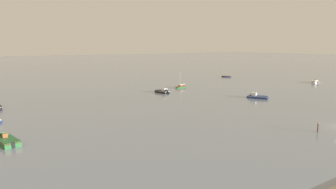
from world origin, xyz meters
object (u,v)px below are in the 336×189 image
(sailboat_moored_0, at_px, (181,87))
(motorboat_moored_2, at_px, (5,140))
(motorboat_moored_3, at_px, (255,97))
(motorboat_moored_0, at_px, (315,82))
(motorboat_moored_1, at_px, (164,92))
(mooring_post_left, at_px, (318,128))
(rowboat_moored_0, at_px, (226,77))

(sailboat_moored_0, bearing_deg, motorboat_moored_2, 16.49)
(motorboat_moored_3, bearing_deg, sailboat_moored_0, -18.19)
(motorboat_moored_2, height_order, sailboat_moored_0, sailboat_moored_0)
(motorboat_moored_0, relative_size, motorboat_moored_1, 1.24)
(motorboat_moored_0, bearing_deg, motorboat_moored_2, -21.16)
(motorboat_moored_3, relative_size, mooring_post_left, 3.38)
(motorboat_moored_0, distance_m, rowboat_moored_0, 35.19)
(motorboat_moored_2, xyz_separation_m, rowboat_moored_0, (90.31, 47.93, -0.11))
(rowboat_moored_0, bearing_deg, mooring_post_left, -72.06)
(motorboat_moored_0, relative_size, motorboat_moored_3, 1.18)
(motorboat_moored_0, relative_size, sailboat_moored_0, 1.21)
(motorboat_moored_1, relative_size, motorboat_moored_3, 0.95)
(motorboat_moored_3, bearing_deg, motorboat_moored_0, -105.45)
(motorboat_moored_0, relative_size, motorboat_moored_2, 1.06)
(motorboat_moored_2, relative_size, sailboat_moored_0, 1.14)
(mooring_post_left, bearing_deg, sailboat_moored_0, 76.60)
(sailboat_moored_0, distance_m, mooring_post_left, 54.41)
(motorboat_moored_2, relative_size, motorboat_moored_3, 1.11)
(sailboat_moored_0, distance_m, rowboat_moored_0, 40.15)
(motorboat_moored_1, distance_m, motorboat_moored_2, 50.37)
(motorboat_moored_1, xyz_separation_m, motorboat_moored_3, (14.65, -20.21, 0.01))
(motorboat_moored_0, height_order, rowboat_moored_0, motorboat_moored_0)
(motorboat_moored_2, distance_m, rowboat_moored_0, 102.24)
(motorboat_moored_3, height_order, rowboat_moored_0, motorboat_moored_3)
(sailboat_moored_0, relative_size, mooring_post_left, 3.27)
(motorboat_moored_2, distance_m, mooring_post_left, 46.62)
(rowboat_moored_0, height_order, mooring_post_left, mooring_post_left)
(motorboat_moored_1, height_order, motorboat_moored_2, motorboat_moored_1)
(motorboat_moored_1, relative_size, rowboat_moored_0, 1.28)
(motorboat_moored_2, bearing_deg, mooring_post_left, -127.43)
(sailboat_moored_0, relative_size, rowboat_moored_0, 1.30)
(mooring_post_left, bearing_deg, motorboat_moored_3, 57.74)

